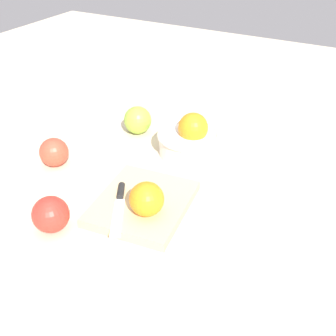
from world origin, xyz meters
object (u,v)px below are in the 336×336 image
at_px(bowl, 191,137).
at_px(knife, 120,202).
at_px(apple_front_right, 54,152).
at_px(apple_front_left, 138,120).
at_px(cutting_board, 143,203).
at_px(apple_front_right_2, 51,214).
at_px(orange_on_board, 147,199).

height_order(bowl, knife, bowl).
bearing_deg(apple_front_right, apple_front_left, 158.79).
bearing_deg(knife, bowl, 174.84).
bearing_deg(cutting_board, bowl, -177.90).
bearing_deg(knife, apple_front_right_2, -39.17).
xyz_separation_m(cutting_board, knife, (0.03, -0.03, 0.01)).
xyz_separation_m(orange_on_board, apple_front_right_2, (0.11, -0.15, -0.02)).
bearing_deg(cutting_board, apple_front_right_2, -40.78).
distance_m(apple_front_left, apple_front_right_2, 0.41).
xyz_separation_m(apple_front_left, apple_front_right_2, (0.41, 0.06, -0.00)).
bearing_deg(cutting_board, apple_front_left, -146.26).
distance_m(orange_on_board, apple_front_right, 0.31).
bearing_deg(bowl, apple_front_right, -51.92).
bearing_deg(bowl, cutting_board, 2.10).
distance_m(cutting_board, knife, 0.05).
relative_size(bowl, apple_front_right_2, 2.27).
relative_size(cutting_board, apple_front_right_2, 2.93).
height_order(bowl, apple_front_right_2, bowl).
xyz_separation_m(cutting_board, apple_front_right_2, (0.14, -0.12, 0.03)).
xyz_separation_m(apple_front_left, apple_front_right, (0.23, -0.09, -0.00)).
distance_m(knife, apple_front_right, 0.25).
bearing_deg(apple_front_left, bowl, 81.27).
bearing_deg(apple_front_right_2, cutting_board, 139.22).
relative_size(orange_on_board, apple_front_right_2, 0.96).
xyz_separation_m(cutting_board, orange_on_board, (0.03, 0.03, 0.04)).
distance_m(apple_front_right, apple_front_right_2, 0.23).
bearing_deg(apple_front_right_2, orange_on_board, 125.55).
xyz_separation_m(bowl, orange_on_board, (0.27, 0.04, 0.01)).
relative_size(orange_on_board, knife, 0.48).
bearing_deg(apple_front_left, apple_front_right, -21.21).
bearing_deg(cutting_board, orange_on_board, 43.17).
xyz_separation_m(apple_front_right, apple_front_right_2, (0.18, 0.15, 0.00)).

